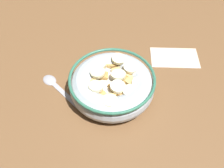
# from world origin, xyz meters

# --- Properties ---
(ground_plane) EXTENTS (1.34, 1.34, 0.02)m
(ground_plane) POSITION_xyz_m (0.00, 0.00, -0.01)
(ground_plane) COLOR brown
(cereal_bowl) EXTENTS (0.18, 0.18, 0.06)m
(cereal_bowl) POSITION_xyz_m (0.00, 0.00, 0.03)
(cereal_bowl) COLOR #B2BCC6
(cereal_bowl) RESTS_ON ground_plane
(spoon) EXTENTS (0.09, 0.12, 0.01)m
(spoon) POSITION_xyz_m (-0.12, 0.05, 0.00)
(spoon) COLOR #A5A5AD
(spoon) RESTS_ON ground_plane
(folded_napkin) EXTENTS (0.13, 0.09, 0.00)m
(folded_napkin) POSITION_xyz_m (0.17, 0.08, 0.00)
(folded_napkin) COLOR beige
(folded_napkin) RESTS_ON ground_plane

